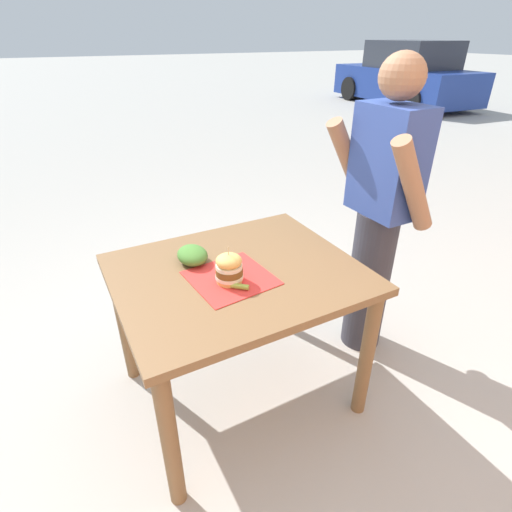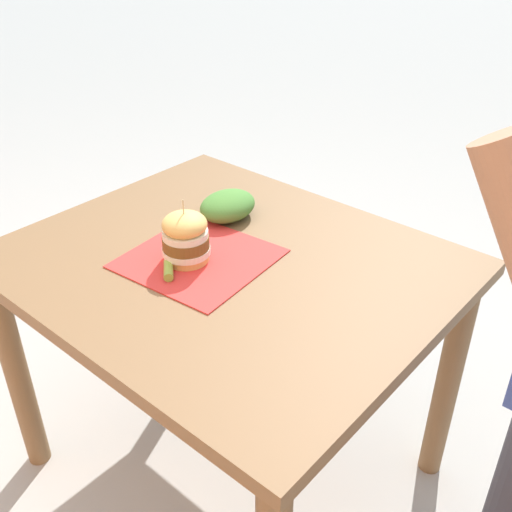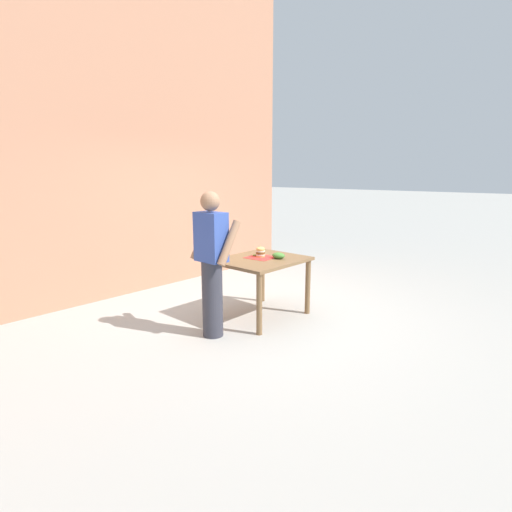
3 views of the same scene
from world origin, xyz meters
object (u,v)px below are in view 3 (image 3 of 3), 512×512
object	(u,v)px
patio_table	(261,268)
side_salad	(279,256)
pickle_spear	(256,255)
sandwich	(261,252)
diner_across_table	(212,262)

from	to	relation	value
patio_table	side_salad	bearing A→B (deg)	-137.39
pickle_spear	sandwich	bearing A→B (deg)	-169.64
sandwich	pickle_spear	size ratio (longest dim) A/B	2.20
sandwich	diner_across_table	world-z (taller)	diner_across_table
diner_across_table	side_salad	bearing A→B (deg)	-98.39
patio_table	pickle_spear	bearing A→B (deg)	-21.54
sandwich	pickle_spear	world-z (taller)	sandwich
sandwich	side_salad	xyz separation A→B (m)	(-0.24, -0.08, -0.03)
side_salad	diner_across_table	distance (m)	1.04
patio_table	diner_across_table	world-z (taller)	diner_across_table
side_salad	diner_across_table	world-z (taller)	diner_across_table
pickle_spear	patio_table	bearing A→B (deg)	158.46
sandwich	side_salad	distance (m)	0.26
diner_across_table	sandwich	bearing A→B (deg)	-84.54
patio_table	side_salad	size ratio (longest dim) A/B	6.19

